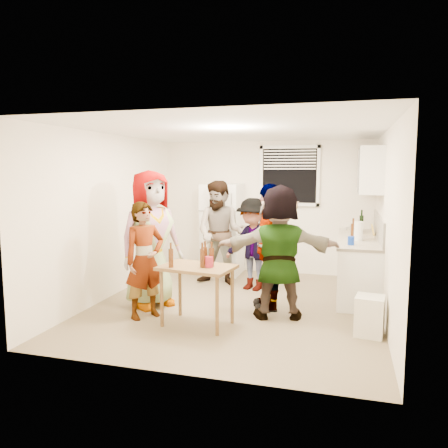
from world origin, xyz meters
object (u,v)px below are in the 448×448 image
(guest_black, at_px, (269,308))
(guest_grey, at_px, (152,305))
(serving_table, at_px, (198,325))
(guest_back_left, at_px, (220,284))
(beer_bottle_table, at_px, (205,264))
(kettle, at_px, (355,233))
(guest_stripe, at_px, (146,317))
(blue_cup, at_px, (351,245))
(trash_bin, at_px, (370,315))
(guest_back_right, at_px, (252,289))
(guest_orange, at_px, (278,317))
(wine_bottle, at_px, (361,231))
(beer_bottle_counter, at_px, (353,239))
(red_cup, at_px, (209,267))
(refrigerator, at_px, (223,229))

(guest_black, bearing_deg, guest_grey, -96.97)
(serving_table, distance_m, guest_back_left, 2.02)
(beer_bottle_table, relative_size, guest_back_left, 0.12)
(kettle, distance_m, guest_stripe, 3.73)
(guest_grey, distance_m, guest_black, 1.69)
(serving_table, relative_size, guest_black, 0.51)
(kettle, distance_m, serving_table, 3.30)
(blue_cup, height_order, beer_bottle_table, blue_cup)
(trash_bin, xyz_separation_m, guest_grey, (-2.99, 0.37, -0.25))
(trash_bin, distance_m, guest_back_left, 2.97)
(blue_cup, distance_m, trash_bin, 1.28)
(guest_back_right, distance_m, guest_orange, 1.39)
(wine_bottle, relative_size, beer_bottle_counter, 1.15)
(wine_bottle, relative_size, guest_stripe, 0.18)
(wine_bottle, height_order, guest_stripe, wine_bottle)
(red_cup, height_order, guest_black, red_cup)
(serving_table, height_order, guest_orange, serving_table)
(blue_cup, height_order, guest_back_right, blue_cup)
(red_cup, distance_m, guest_back_right, 2.00)
(red_cup, bearing_deg, guest_back_right, 85.14)
(guest_grey, distance_m, guest_back_left, 1.54)
(guest_grey, height_order, guest_back_left, guest_back_left)
(wine_bottle, distance_m, guest_back_left, 2.60)
(beer_bottle_table, xyz_separation_m, guest_back_left, (-0.34, 1.88, -0.76))
(guest_back_left, xyz_separation_m, guest_orange, (1.22, -1.43, 0.00))
(beer_bottle_table, distance_m, guest_orange, 1.25)
(guest_back_left, height_order, guest_back_right, guest_back_left)
(kettle, bearing_deg, guest_orange, -135.11)
(refrigerator, xyz_separation_m, red_cup, (0.63, -2.82, -0.09))
(refrigerator, relative_size, wine_bottle, 6.12)
(wine_bottle, relative_size, beer_bottle_table, 1.25)
(kettle, relative_size, serving_table, 0.27)
(blue_cup, bearing_deg, guest_back_left, 161.76)
(guest_back_right, xyz_separation_m, guest_orange, (0.62, -1.25, 0.00))
(guest_back_right, bearing_deg, guest_orange, -45.22)
(guest_grey, bearing_deg, guest_back_left, 11.64)
(kettle, bearing_deg, beer_bottle_counter, -112.29)
(trash_bin, height_order, guest_stripe, trash_bin)
(guest_orange, bearing_deg, guest_black, -75.02)
(kettle, bearing_deg, serving_table, -145.66)
(refrigerator, bearing_deg, red_cup, -77.32)
(kettle, bearing_deg, refrigerator, 155.20)
(red_cup, height_order, guest_stripe, red_cup)
(serving_table, relative_size, guest_grey, 0.46)
(refrigerator, height_order, guest_black, refrigerator)
(wine_bottle, bearing_deg, beer_bottle_table, -126.36)
(beer_bottle_counter, height_order, guest_grey, beer_bottle_counter)
(guest_grey, bearing_deg, guest_black, -43.52)
(kettle, height_order, guest_orange, kettle)
(kettle, relative_size, guest_back_left, 0.14)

